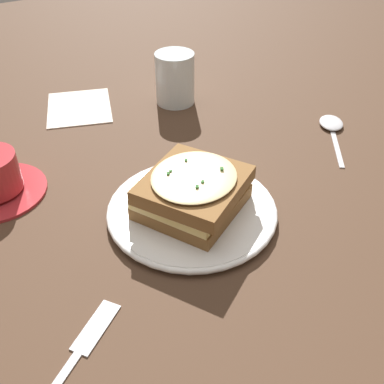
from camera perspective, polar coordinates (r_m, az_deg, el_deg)
The scene contains 7 objects.
ground_plane at distance 0.59m, azimuth -1.05°, elevation -5.41°, with size 2.40×2.40×0.00m, color #473021.
dinner_plate at distance 0.61m, azimuth 0.00°, elevation -2.33°, with size 0.23×0.23×0.01m.
sandwich at distance 0.59m, azimuth 0.11°, elevation 0.11°, with size 0.17×0.17×0.06m.
water_glass at distance 0.88m, azimuth -2.18°, elevation 14.22°, with size 0.07×0.07×0.10m, color silver.
fork at distance 0.49m, azimuth -14.26°, elevation -19.15°, with size 0.12×0.15×0.00m.
spoon at distance 0.84m, azimuth 17.33°, elevation 8.05°, with size 0.14×0.12×0.01m.
napkin at distance 0.90m, azimuth -14.13°, elevation 10.43°, with size 0.14×0.12×0.00m, color silver.
Camera 1 is at (-0.37, 0.21, 0.40)m, focal length 42.00 mm.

